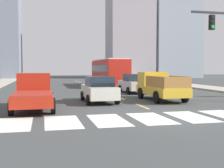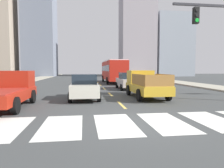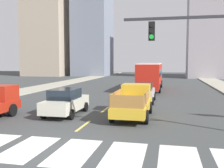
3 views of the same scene
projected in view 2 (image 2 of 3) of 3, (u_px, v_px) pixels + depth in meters
name	position (u px, v px, depth m)	size (l,w,h in m)	color
ground_plane	(141.00, 123.00, 7.76)	(160.00, 160.00, 0.00)	#3D4040
sidewalk_right	(191.00, 84.00, 27.19)	(3.47, 110.00, 0.15)	#A39F8B
crosswalk_stripe_2	(4.00, 128.00, 7.08)	(1.47, 3.18, 0.01)	silver
crosswalk_stripe_3	(62.00, 126.00, 7.35)	(1.47, 3.18, 0.01)	silver
crosswalk_stripe_4	(115.00, 124.00, 7.62)	(1.47, 3.18, 0.01)	silver
crosswalk_stripe_5	(165.00, 122.00, 7.89)	(1.47, 3.18, 0.01)	silver
crosswalk_stripe_6	(212.00, 120.00, 8.16)	(1.47, 3.18, 0.01)	silver
lane_dash_0	(121.00, 105.00, 11.71)	(0.16, 2.40, 0.01)	#E3C256
lane_dash_1	(110.00, 94.00, 16.65)	(0.16, 2.40, 0.01)	#E3C256
lane_dash_2	(104.00, 89.00, 21.59)	(0.16, 2.40, 0.01)	#E3C256
lane_dash_3	(100.00, 85.00, 26.53)	(0.16, 2.40, 0.01)	#E3C256
lane_dash_4	(98.00, 83.00, 31.46)	(0.16, 2.40, 0.01)	#E3C256
lane_dash_5	(96.00, 81.00, 36.40)	(0.16, 2.40, 0.01)	#E3C256
lane_dash_6	(94.00, 79.00, 41.34)	(0.16, 2.40, 0.01)	#E3C256
lane_dash_7	(93.00, 78.00, 46.28)	(0.16, 2.40, 0.01)	#E3C256
pickup_stakebed	(145.00, 84.00, 15.05)	(2.18, 5.20, 1.96)	gold
pickup_dark	(9.00, 90.00, 11.12)	(2.18, 5.20, 1.96)	#A82213
city_bus	(113.00, 70.00, 30.73)	(2.72, 10.80, 3.32)	red
sedan_far	(84.00, 87.00, 13.94)	(2.02, 4.40, 1.72)	beige
sedan_near_right	(128.00, 81.00, 20.92)	(2.02, 4.40, 1.72)	beige
tower_tall_centre	(40.00, 6.00, 58.65)	(8.48, 10.58, 40.52)	slate
block_mid_left	(170.00, 46.00, 62.14)	(10.78, 10.26, 18.22)	#8D96A1
block_mid_right	(137.00, 32.00, 58.08)	(9.54, 7.24, 25.15)	#989096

